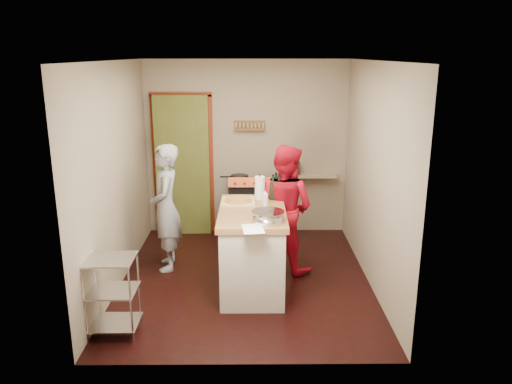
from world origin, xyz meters
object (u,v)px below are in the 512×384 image
person_stripe (166,208)px  person_red (285,208)px  wire_shelving (112,292)px  island (253,248)px  stove (250,209)px

person_stripe → person_red: bearing=81.0°
wire_shelving → island: (1.37, 0.96, 0.07)m
island → person_stripe: (-1.09, 0.60, 0.30)m
stove → person_stripe: bearing=-134.6°
wire_shelving → island: 1.67m
island → person_stripe: person_stripe is taller
wire_shelving → island: island is taller
person_red → person_stripe: bearing=35.2°
stove → person_red: size_ratio=0.62×
wire_shelving → person_stripe: 1.63m
stove → wire_shelving: stove is taller
stove → island: island is taller
wire_shelving → person_stripe: person_stripe is taller
wire_shelving → stove: bearing=63.1°
stove → person_red: 1.23m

